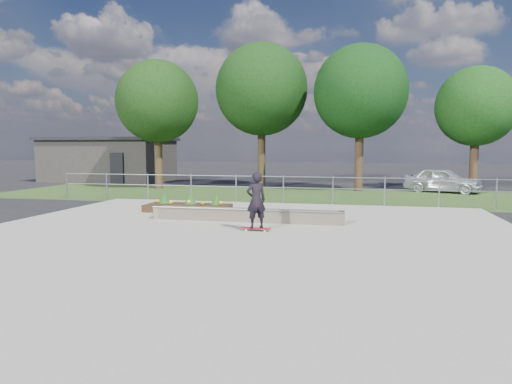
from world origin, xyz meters
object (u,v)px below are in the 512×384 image
at_px(skateboarder, 256,201).
at_px(parked_car, 443,180).
at_px(planter_bed, 188,206).
at_px(grind_ledge, 246,215).

xyz_separation_m(skateboarder, parked_car, (6.97, 13.04, -0.26)).
relative_size(skateboarder, parked_car, 0.43).
bearing_deg(planter_bed, grind_ledge, -34.37).
relative_size(planter_bed, parked_car, 0.79).
xyz_separation_m(planter_bed, skateboarder, (3.21, -3.24, 0.66)).
relative_size(grind_ledge, skateboarder, 3.71).
height_order(skateboarder, parked_car, skateboarder).
relative_size(grind_ledge, planter_bed, 2.00).
height_order(grind_ledge, parked_car, parked_car).
distance_m(grind_ledge, parked_car, 13.85).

